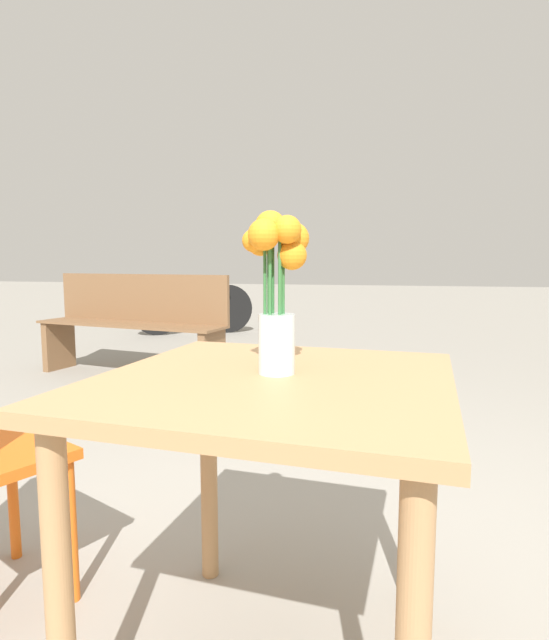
{
  "coord_description": "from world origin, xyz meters",
  "views": [
    {
      "loc": [
        0.25,
        -1.01,
        0.95
      ],
      "look_at": [
        -0.0,
        0.02,
        0.83
      ],
      "focal_mm": 28.0,
      "sensor_mm": 36.0,
      "label": 1
    }
  ],
  "objects_px": {
    "flower_vase": "(276,283)",
    "bicycle": "(194,308)",
    "bench_near": "(135,320)",
    "table_front": "(274,430)"
  },
  "relations": [
    {
      "from": "bench_near",
      "to": "table_front",
      "type": "bearing_deg",
      "value": -55.67
    },
    {
      "from": "flower_vase",
      "to": "bench_near",
      "type": "bearing_deg",
      "value": 124.53
    },
    {
      "from": "bench_near",
      "to": "bicycle",
      "type": "xyz_separation_m",
      "value": [
        -0.48,
        2.39,
        -0.12
      ]
    },
    {
      "from": "flower_vase",
      "to": "bicycle",
      "type": "relative_size",
      "value": 0.25
    },
    {
      "from": "bicycle",
      "to": "flower_vase",
      "type": "bearing_deg",
      "value": -65.25
    },
    {
      "from": "flower_vase",
      "to": "bench_near",
      "type": "relative_size",
      "value": 0.2
    },
    {
      "from": "flower_vase",
      "to": "bicycle",
      "type": "bearing_deg",
      "value": 114.75
    },
    {
      "from": "bench_near",
      "to": "bicycle",
      "type": "distance_m",
      "value": 2.44
    },
    {
      "from": "bench_near",
      "to": "bicycle",
      "type": "bearing_deg",
      "value": 101.39
    },
    {
      "from": "flower_vase",
      "to": "bicycle",
      "type": "height_order",
      "value": "flower_vase"
    }
  ]
}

